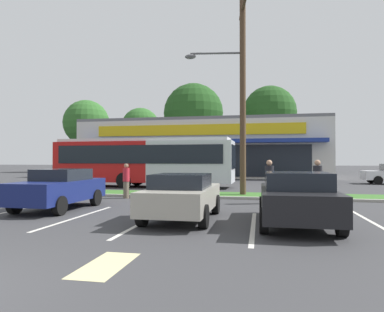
{
  "coord_description": "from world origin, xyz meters",
  "views": [
    {
      "loc": [
        4.79,
        -3.39,
        1.81
      ],
      "look_at": [
        0.61,
        18.1,
        2.07
      ],
      "focal_mm": 32.51,
      "sensor_mm": 36.0,
      "label": 1
    }
  ],
  "objects_px": {
    "pedestrian_mid": "(318,182)",
    "car_3": "(296,198)",
    "car_1": "(94,173)",
    "pedestrian_near_bench": "(269,182)",
    "car_0": "(182,195)",
    "bus_stop_bench": "(50,187)",
    "city_bus": "(144,161)",
    "pedestrian_by_pole": "(126,181)",
    "car_5": "(59,188)",
    "utility_pole": "(240,90)"
  },
  "relations": [
    {
      "from": "pedestrian_mid",
      "to": "car_3",
      "type": "bearing_deg",
      "value": 170.78
    },
    {
      "from": "car_1",
      "to": "pedestrian_near_bench",
      "type": "xyz_separation_m",
      "value": [
        14.33,
        -12.89,
        0.19
      ]
    },
    {
      "from": "car_0",
      "to": "pedestrian_near_bench",
      "type": "relative_size",
      "value": 2.27
    },
    {
      "from": "bus_stop_bench",
      "to": "car_1",
      "type": "distance_m",
      "value": 13.17
    },
    {
      "from": "pedestrian_near_bench",
      "to": "pedestrian_mid",
      "type": "distance_m",
      "value": 1.98
    },
    {
      "from": "car_0",
      "to": "bus_stop_bench",
      "type": "bearing_deg",
      "value": 57.71
    },
    {
      "from": "car_1",
      "to": "pedestrian_near_bench",
      "type": "height_order",
      "value": "pedestrian_near_bench"
    },
    {
      "from": "city_bus",
      "to": "car_0",
      "type": "relative_size",
      "value": 2.97
    },
    {
      "from": "bus_stop_bench",
      "to": "pedestrian_by_pole",
      "type": "height_order",
      "value": "pedestrian_by_pole"
    },
    {
      "from": "city_bus",
      "to": "car_5",
      "type": "distance_m",
      "value": 10.92
    },
    {
      "from": "utility_pole",
      "to": "car_0",
      "type": "bearing_deg",
      "value": -100.96
    },
    {
      "from": "city_bus",
      "to": "car_5",
      "type": "xyz_separation_m",
      "value": [
        0.49,
        -10.87,
        -1.0
      ]
    },
    {
      "from": "pedestrian_mid",
      "to": "car_5",
      "type": "bearing_deg",
      "value": 115.67
    },
    {
      "from": "car_0",
      "to": "car_3",
      "type": "xyz_separation_m",
      "value": [
        3.3,
        -0.28,
        0.03
      ]
    },
    {
      "from": "pedestrian_near_bench",
      "to": "city_bus",
      "type": "bearing_deg",
      "value": 179.41
    },
    {
      "from": "car_1",
      "to": "pedestrian_mid",
      "type": "height_order",
      "value": "pedestrian_mid"
    },
    {
      "from": "city_bus",
      "to": "utility_pole",
      "type": "bearing_deg",
      "value": -36.1
    },
    {
      "from": "utility_pole",
      "to": "bus_stop_bench",
      "type": "relative_size",
      "value": 6.19
    },
    {
      "from": "bus_stop_bench",
      "to": "car_0",
      "type": "distance_m",
      "value": 9.02
    },
    {
      "from": "pedestrian_mid",
      "to": "car_0",
      "type": "bearing_deg",
      "value": 141.44
    },
    {
      "from": "pedestrian_near_bench",
      "to": "car_5",
      "type": "bearing_deg",
      "value": -114.56
    },
    {
      "from": "utility_pole",
      "to": "car_5",
      "type": "height_order",
      "value": "utility_pole"
    },
    {
      "from": "utility_pole",
      "to": "pedestrian_by_pole",
      "type": "xyz_separation_m",
      "value": [
        -5.25,
        -1.73,
        -4.47
      ]
    },
    {
      "from": "pedestrian_near_bench",
      "to": "utility_pole",
      "type": "bearing_deg",
      "value": 161.05
    },
    {
      "from": "car_3",
      "to": "pedestrian_near_bench",
      "type": "xyz_separation_m",
      "value": [
        -0.6,
        4.75,
        0.15
      ]
    },
    {
      "from": "car_1",
      "to": "car_3",
      "type": "xyz_separation_m",
      "value": [
        14.93,
        -17.64,
        0.04
      ]
    },
    {
      "from": "car_3",
      "to": "pedestrian_mid",
      "type": "xyz_separation_m",
      "value": [
        1.35,
        5.04,
        0.15
      ]
    },
    {
      "from": "car_1",
      "to": "city_bus",
      "type": "bearing_deg",
      "value": -39.93
    },
    {
      "from": "pedestrian_mid",
      "to": "pedestrian_near_bench",
      "type": "bearing_deg",
      "value": 104.42
    },
    {
      "from": "city_bus",
      "to": "bus_stop_bench",
      "type": "distance_m",
      "value": 7.77
    },
    {
      "from": "utility_pole",
      "to": "pedestrian_by_pole",
      "type": "bearing_deg",
      "value": -161.76
    },
    {
      "from": "car_3",
      "to": "car_5",
      "type": "bearing_deg",
      "value": 79.16
    },
    {
      "from": "bus_stop_bench",
      "to": "car_1",
      "type": "xyz_separation_m",
      "value": [
        -4.01,
        12.54,
        0.22
      ]
    },
    {
      "from": "car_0",
      "to": "car_5",
      "type": "bearing_deg",
      "value": 75.27
    },
    {
      "from": "car_3",
      "to": "pedestrian_mid",
      "type": "distance_m",
      "value": 5.22
    },
    {
      "from": "pedestrian_mid",
      "to": "city_bus",
      "type": "bearing_deg",
      "value": 59.49
    },
    {
      "from": "car_3",
      "to": "pedestrian_near_bench",
      "type": "bearing_deg",
      "value": 7.25
    },
    {
      "from": "city_bus",
      "to": "car_1",
      "type": "xyz_separation_m",
      "value": [
        -6.21,
        5.19,
        -1.04
      ]
    },
    {
      "from": "utility_pole",
      "to": "pedestrian_near_bench",
      "type": "height_order",
      "value": "utility_pole"
    },
    {
      "from": "car_0",
      "to": "pedestrian_near_bench",
      "type": "height_order",
      "value": "pedestrian_near_bench"
    },
    {
      "from": "car_5",
      "to": "pedestrian_by_pole",
      "type": "height_order",
      "value": "pedestrian_by_pole"
    },
    {
      "from": "city_bus",
      "to": "pedestrian_mid",
      "type": "xyz_separation_m",
      "value": [
        10.08,
        -7.4,
        -0.85
      ]
    },
    {
      "from": "city_bus",
      "to": "car_0",
      "type": "distance_m",
      "value": 13.36
    },
    {
      "from": "car_1",
      "to": "car_3",
      "type": "relative_size",
      "value": 1.02
    },
    {
      "from": "car_0",
      "to": "car_3",
      "type": "bearing_deg",
      "value": -94.84
    },
    {
      "from": "utility_pole",
      "to": "car_1",
      "type": "xyz_separation_m",
      "value": [
        -12.98,
        10.37,
        -4.58
      ]
    },
    {
      "from": "car_0",
      "to": "car_1",
      "type": "bearing_deg",
      "value": 33.81
    },
    {
      "from": "car_1",
      "to": "pedestrian_mid",
      "type": "xyz_separation_m",
      "value": [
        16.28,
        -12.59,
        0.19
      ]
    },
    {
      "from": "city_bus",
      "to": "pedestrian_by_pole",
      "type": "relative_size",
      "value": 7.41
    },
    {
      "from": "car_1",
      "to": "car_5",
      "type": "relative_size",
      "value": 1.09
    }
  ]
}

